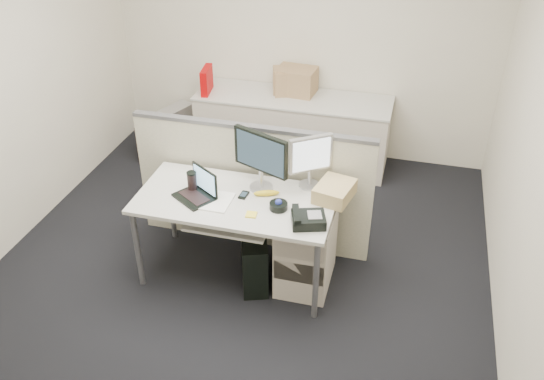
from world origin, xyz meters
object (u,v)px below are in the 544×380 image
(desk_phone, at_px, (308,220))
(monitor_main, at_px, (261,161))
(desk, at_px, (236,206))
(laptop, at_px, (193,186))

(desk_phone, bearing_deg, monitor_main, 122.99)
(desk, distance_m, monitor_main, 0.39)
(desk, bearing_deg, laptop, -165.18)
(laptop, height_order, desk_phone, laptop)
(monitor_main, bearing_deg, laptop, -126.58)
(monitor_main, xyz_separation_m, desk_phone, (0.45, -0.37, -0.20))
(desk_phone, bearing_deg, desk, 145.55)
(laptop, bearing_deg, desk, 48.46)
(monitor_main, xyz_separation_m, laptop, (-0.45, -0.27, -0.13))
(monitor_main, bearing_deg, desk_phone, -16.54)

